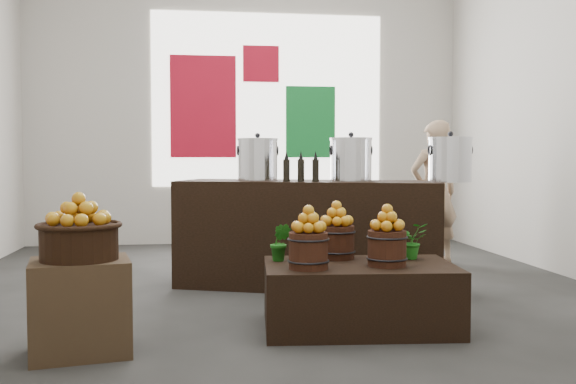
{
  "coord_description": "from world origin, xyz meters",
  "views": [
    {
      "loc": [
        -0.63,
        -5.48,
        1.19
      ],
      "look_at": [
        0.06,
        -0.4,
        0.92
      ],
      "focal_mm": 40.0,
      "sensor_mm": 36.0,
      "label": 1
    }
  ],
  "objects": [
    {
      "name": "ground",
      "position": [
        0.0,
        0.0,
        0.0
      ],
      "size": [
        7.0,
        7.0,
        0.0
      ],
      "primitive_type": "plane",
      "color": "#363633",
      "rests_on": "ground"
    },
    {
      "name": "back_wall",
      "position": [
        0.0,
        3.5,
        2.0
      ],
      "size": [
        6.0,
        0.04,
        4.0
      ],
      "primitive_type": "cube",
      "color": "beige",
      "rests_on": "ground"
    },
    {
      "name": "back_opening",
      "position": [
        0.3,
        3.48,
        2.0
      ],
      "size": [
        3.2,
        0.02,
        2.4
      ],
      "primitive_type": "cube",
      "color": "white",
      "rests_on": "back_wall"
    },
    {
      "name": "deco_red_left",
      "position": [
        -0.6,
        3.47,
        1.9
      ],
      "size": [
        0.9,
        0.04,
        1.4
      ],
      "primitive_type": "cube",
      "color": "#B40D24",
      "rests_on": "back_wall"
    },
    {
      "name": "deco_green_right",
      "position": [
        0.9,
        3.47,
        1.7
      ],
      "size": [
        0.7,
        0.04,
        1.0
      ],
      "primitive_type": "cube",
      "color": "#12752C",
      "rests_on": "back_wall"
    },
    {
      "name": "deco_red_upper",
      "position": [
        0.2,
        3.47,
        2.5
      ],
      "size": [
        0.5,
        0.04,
        0.5
      ],
      "primitive_type": "cube",
      "color": "#B40D24",
      "rests_on": "back_wall"
    },
    {
      "name": "crate",
      "position": [
        -1.36,
        -1.51,
        0.29
      ],
      "size": [
        0.66,
        0.57,
        0.58
      ],
      "primitive_type": "cube",
      "rotation": [
        0.0,
        0.0,
        0.19
      ],
      "color": "#503D25",
      "rests_on": "ground"
    },
    {
      "name": "wicker_basket",
      "position": [
        -1.36,
        -1.51,
        0.68
      ],
      "size": [
        0.46,
        0.46,
        0.21
      ],
      "primitive_type": "cylinder",
      "color": "black",
      "rests_on": "crate"
    },
    {
      "name": "apples_in_basket",
      "position": [
        -1.36,
        -1.51,
        0.88
      ],
      "size": [
        0.36,
        0.36,
        0.19
      ],
      "primitive_type": null,
      "color": "#9C1E05",
      "rests_on": "wicker_basket"
    },
    {
      "name": "display_table",
      "position": [
        0.46,
        -1.16,
        0.23
      ],
      "size": [
        1.37,
        0.91,
        0.45
      ],
      "primitive_type": "cube",
      "rotation": [
        0.0,
        0.0,
        -0.08
      ],
      "color": "black",
      "rests_on": "ground"
    },
    {
      "name": "apple_bucket_front_left",
      "position": [
        0.07,
        -1.32,
        0.57
      ],
      "size": [
        0.26,
        0.26,
        0.24
      ],
      "primitive_type": "cylinder",
      "color": "#3E1C10",
      "rests_on": "display_table"
    },
    {
      "name": "apples_in_bucket_front_left",
      "position": [
        0.07,
        -1.32,
        0.78
      ],
      "size": [
        0.2,
        0.2,
        0.18
      ],
      "primitive_type": null,
      "color": "#9C1E05",
      "rests_on": "apple_bucket_front_left"
    },
    {
      "name": "apple_bucket_front_right",
      "position": [
        0.62,
        -1.28,
        0.57
      ],
      "size": [
        0.26,
        0.26,
        0.24
      ],
      "primitive_type": "cylinder",
      "color": "#3E1C10",
      "rests_on": "display_table"
    },
    {
      "name": "apples_in_bucket_front_right",
      "position": [
        0.62,
        -1.28,
        0.78
      ],
      "size": [
        0.2,
        0.2,
        0.18
      ],
      "primitive_type": null,
      "color": "#9C1E05",
      "rests_on": "apple_bucket_front_right"
    },
    {
      "name": "apple_bucket_rear",
      "position": [
        0.35,
        -0.91,
        0.57
      ],
      "size": [
        0.26,
        0.26,
        0.24
      ],
      "primitive_type": "cylinder",
      "color": "#3E1C10",
      "rests_on": "display_table"
    },
    {
      "name": "apples_in_bucket_rear",
      "position": [
        0.35,
        -0.91,
        0.78
      ],
      "size": [
        0.2,
        0.2,
        0.18
      ],
      "primitive_type": null,
      "color": "#9C1E05",
      "rests_on": "apple_bucket_rear"
    },
    {
      "name": "herb_garnish_right",
      "position": [
        0.88,
        -1.0,
        0.59
      ],
      "size": [
        0.27,
        0.25,
        0.27
      ],
      "primitive_type": "imported",
      "rotation": [
        0.0,
        0.0,
        0.19
      ],
      "color": "#186314",
      "rests_on": "display_table"
    },
    {
      "name": "herb_garnish_left",
      "position": [
        -0.07,
        -0.97,
        0.59
      ],
      "size": [
        0.18,
        0.17,
        0.27
      ],
      "primitive_type": "imported",
      "rotation": [
        0.0,
        0.0,
        -0.4
      ],
      "color": "#186314",
      "rests_on": "display_table"
    },
    {
      "name": "counter",
      "position": [
        0.35,
        0.32,
        0.49
      ],
      "size": [
        2.51,
        1.53,
        0.98
      ],
      "primitive_type": "cube",
      "rotation": [
        0.0,
        0.0,
        -0.34
      ],
      "color": "black",
      "rests_on": "ground"
    },
    {
      "name": "stock_pot_left",
      "position": [
        -0.11,
        0.48,
        1.17
      ],
      "size": [
        0.37,
        0.37,
        0.37
      ],
      "primitive_type": "cylinder",
      "color": "silver",
      "rests_on": "counter"
    },
    {
      "name": "stock_pot_center",
      "position": [
        0.71,
        0.19,
        1.17
      ],
      "size": [
        0.37,
        0.37,
        0.37
      ],
      "primitive_type": "cylinder",
      "color": "silver",
      "rests_on": "counter"
    },
    {
      "name": "stock_pot_right",
      "position": [
        1.53,
        -0.11,
        1.17
      ],
      "size": [
        0.37,
        0.37,
        0.37
      ],
      "primitive_type": "cylinder",
      "color": "silver",
      "rests_on": "counter"
    },
    {
      "name": "oil_cruets",
      "position": [
        0.27,
        0.09,
        1.12
      ],
      "size": [
        0.27,
        0.15,
        0.27
      ],
      "primitive_type": null,
      "rotation": [
        0.0,
        0.0,
        -0.34
      ],
      "color": "black",
      "rests_on": "counter"
    },
    {
      "name": "shopper",
      "position": [
        1.97,
        1.43,
        0.81
      ],
      "size": [
        0.65,
        0.49,
        1.61
      ],
      "primitive_type": "imported",
      "rotation": [
        0.0,
        0.0,
        3.32
      ],
      "color": "tan",
      "rests_on": "ground"
    }
  ]
}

